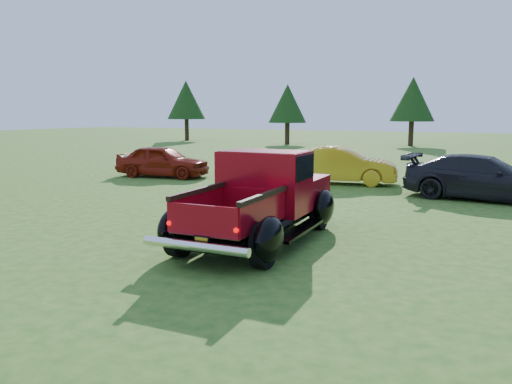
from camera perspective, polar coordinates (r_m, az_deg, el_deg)
ground at (r=8.04m, az=3.23°, el=-8.39°), size 120.00×120.00×0.00m
tree_far_west at (r=44.71m, az=-7.98°, el=10.37°), size 3.33×3.33×5.20m
tree_west at (r=39.07m, az=3.62°, el=10.04°), size 2.94×2.94×4.60m
tree_mid_left at (r=38.55m, az=17.46°, el=10.07°), size 3.20×3.20×5.00m
pickup_truck at (r=9.66m, az=1.00°, el=-0.52°), size 2.26×4.63×1.69m
show_car_red at (r=19.25m, az=-10.62°, el=3.49°), size 3.70×1.91×1.20m
show_car_yellow at (r=17.37m, az=9.64°, el=3.02°), size 3.97×1.97×1.25m
show_car_grey at (r=15.32m, az=24.51°, el=1.52°), size 4.44×2.17×1.24m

